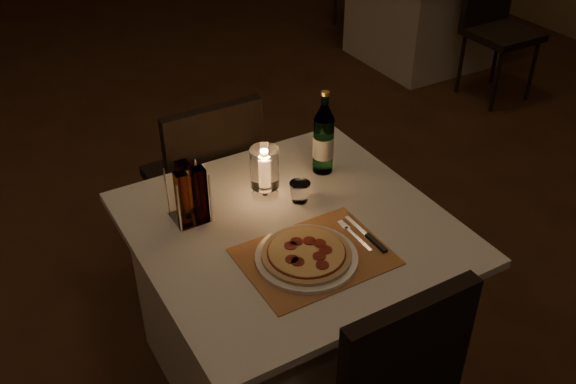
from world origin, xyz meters
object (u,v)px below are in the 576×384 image
tumbler (300,192)px  neighbor_table_right (424,12)px  pizza (307,253)px  chair_far (207,172)px  water_bottle (323,140)px  hurricane_candle (265,169)px  plate (306,257)px  main_table (291,304)px

tumbler → neighbor_table_right: size_ratio=0.07×
pizza → chair_far: bearing=86.8°
chair_far → water_bottle: (0.27, -0.48, 0.32)m
hurricane_candle → neighbor_table_right: 3.25m
chair_far → tumbler: chair_far is taller
plate → main_table: bearing=74.5°
main_table → chair_far: (-0.00, 0.71, 0.18)m
main_table → tumbler: 0.43m
chair_far → pizza: size_ratio=3.21×
water_bottle → hurricane_candle: (-0.27, -0.04, -0.02)m
water_bottle → chair_far: bearing=119.3°
pizza → water_bottle: (0.32, 0.41, 0.10)m
main_table → neighbor_table_right: size_ratio=1.00×
chair_far → hurricane_candle: 0.61m
tumbler → pizza: bearing=-117.2°
tumbler → hurricane_candle: hurricane_candle is taller
water_bottle → neighbor_table_right: water_bottle is taller
chair_far → neighbor_table_right: 2.92m
main_table → chair_far: size_ratio=1.11×
plate → neighbor_table_right: size_ratio=0.32×
main_table → hurricane_candle: bearing=89.1°
tumbler → hurricane_candle: bearing=138.6°
main_table → water_bottle: water_bottle is taller
pizza → plate: bearing=111.3°
neighbor_table_right → plate: bearing=-136.6°
hurricane_candle → water_bottle: bearing=9.4°
pizza → neighbor_table_right: 3.52m
chair_far → main_table: bearing=-90.0°
neighbor_table_right → hurricane_candle: bearing=-140.7°
plate → neighbor_table_right: (2.54, 2.40, -0.38)m
chair_far → plate: (-0.05, -0.89, 0.20)m
tumbler → water_bottle: (0.18, 0.13, 0.09)m
main_table → neighbor_table_right: (2.49, 2.22, 0.00)m
chair_far → plate: 0.92m
main_table → plate: plate is taller
chair_far → hurricane_candle: size_ratio=4.63×
tumbler → hurricane_candle: 0.15m
tumbler → neighbor_table_right: tumbler is taller
main_table → water_bottle: bearing=40.3°
neighbor_table_right → main_table: bearing=-138.3°
tumbler → neighbor_table_right: (2.40, 2.12, -0.40)m
water_bottle → neighbor_table_right: 3.03m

